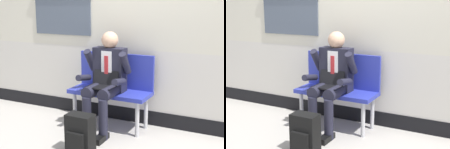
# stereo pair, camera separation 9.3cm
# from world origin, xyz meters

# --- Properties ---
(ground_plane) EXTENTS (18.00, 18.00, 0.00)m
(ground_plane) POSITION_xyz_m (0.00, 0.00, 0.00)
(ground_plane) COLOR #9E9991
(station_wall) EXTENTS (5.91, 0.17, 2.62)m
(station_wall) POSITION_xyz_m (-0.01, 0.60, 1.30)
(station_wall) COLOR beige
(station_wall) RESTS_ON ground
(bench_with_person) EXTENTS (1.04, 0.42, 0.94)m
(bench_with_person) POSITION_xyz_m (-0.26, 0.33, 0.55)
(bench_with_person) COLOR #28339E
(bench_with_person) RESTS_ON ground
(person_seated) EXTENTS (0.57, 0.70, 1.24)m
(person_seated) POSITION_xyz_m (-0.26, 0.13, 0.66)
(person_seated) COLOR #1E1E2D
(person_seated) RESTS_ON ground
(backpack) EXTENTS (0.29, 0.22, 0.43)m
(backpack) POSITION_xyz_m (-0.21, -0.56, 0.21)
(backpack) COLOR black
(backpack) RESTS_ON ground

